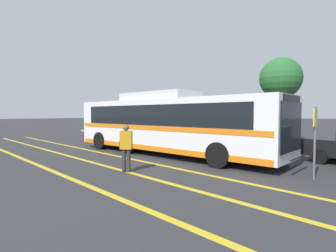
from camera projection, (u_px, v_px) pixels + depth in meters
The scene contains 12 objects.
ground_plane at pixel (182, 155), 13.29m from camera, with size 220.00×220.00×0.00m, color #2D2D30.
lane_strip_0 at pixel (134, 159), 11.94m from camera, with size 0.20×31.92×0.01m, color gold.
lane_strip_1 at pixel (100, 165), 10.75m from camera, with size 0.20×31.92×0.01m, color gold.
lane_strip_2 at pixel (54, 172), 9.45m from camera, with size 0.20×31.92×0.01m, color gold.
curb_strip at pixel (224, 145), 17.03m from camera, with size 39.92×0.36×0.15m, color #99999E.
transit_bus at pixel (168, 123), 13.41m from camera, with size 12.35×3.34×3.19m.
parked_car_0 at pixel (115, 129), 23.04m from camera, with size 4.70×2.01×1.47m.
parked_car_1 at pixel (163, 132), 18.80m from camera, with size 4.64×1.97×1.57m.
parked_car_2 at pixel (228, 137), 15.14m from camera, with size 4.25×1.97×1.54m.
pedestrian_0 at pixel (126, 145), 9.35m from camera, with size 0.46×0.44×1.70m.
bus_stop_sign at pixel (315, 134), 8.22m from camera, with size 0.07×0.40×2.31m.
tree_0 at pixel (281, 79), 18.68m from camera, with size 2.93×2.93×6.07m.
Camera 1 is at (8.97, -9.71, 2.10)m, focal length 28.00 mm.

